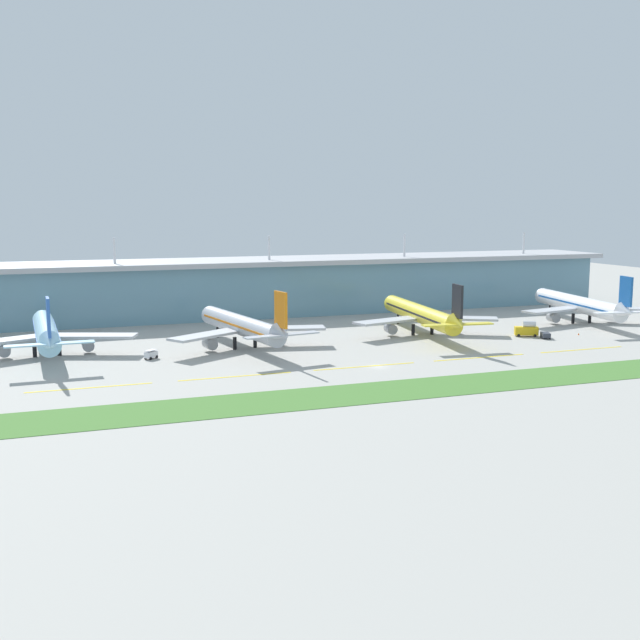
{
  "coord_description": "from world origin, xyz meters",
  "views": [
    {
      "loc": [
        -79.47,
        -174.61,
        40.71
      ],
      "look_at": [
        -2.07,
        37.62,
        7.0
      ],
      "focal_mm": 42.67,
      "sensor_mm": 36.0,
      "label": 1
    }
  ],
  "objects_px": {
    "baggage_cart": "(151,354)",
    "safety_cone_left_wingtip": "(579,334)",
    "airliner_farthest": "(580,305)",
    "pushback_tug": "(546,335)",
    "fuel_truck": "(527,329)",
    "airliner_near_middle": "(243,326)",
    "airliner_far_middle": "(421,314)",
    "airliner_nearest": "(46,332)"
  },
  "relations": [
    {
      "from": "airliner_far_middle",
      "to": "airliner_near_middle",
      "type": "bearing_deg",
      "value": -176.58
    },
    {
      "from": "airliner_farthest",
      "to": "fuel_truck",
      "type": "xyz_separation_m",
      "value": [
        -34.43,
        -17.82,
        -4.19
      ]
    },
    {
      "from": "airliner_near_middle",
      "to": "baggage_cart",
      "type": "height_order",
      "value": "airliner_near_middle"
    },
    {
      "from": "airliner_nearest",
      "to": "airliner_near_middle",
      "type": "distance_m",
      "value": 54.35
    },
    {
      "from": "pushback_tug",
      "to": "safety_cone_left_wingtip",
      "type": "relative_size",
      "value": 7.14
    },
    {
      "from": "airliner_farthest",
      "to": "safety_cone_left_wingtip",
      "type": "distance_m",
      "value": 28.22
    },
    {
      "from": "pushback_tug",
      "to": "baggage_cart",
      "type": "distance_m",
      "value": 120.55
    },
    {
      "from": "airliner_near_middle",
      "to": "airliner_far_middle",
      "type": "height_order",
      "value": "same"
    },
    {
      "from": "safety_cone_left_wingtip",
      "to": "pushback_tug",
      "type": "bearing_deg",
      "value": -172.86
    },
    {
      "from": "airliner_far_middle",
      "to": "pushback_tug",
      "type": "xyz_separation_m",
      "value": [
        32.83,
        -20.56,
        -5.35
      ]
    },
    {
      "from": "airliner_near_middle",
      "to": "airliner_farthest",
      "type": "relative_size",
      "value": 0.93
    },
    {
      "from": "safety_cone_left_wingtip",
      "to": "airliner_far_middle",
      "type": "bearing_deg",
      "value": 158.13
    },
    {
      "from": "baggage_cart",
      "to": "safety_cone_left_wingtip",
      "type": "xyz_separation_m",
      "value": [
        134.2,
        -7.65,
        -0.91
      ]
    },
    {
      "from": "airliner_nearest",
      "to": "baggage_cart",
      "type": "height_order",
      "value": "airliner_nearest"
    },
    {
      "from": "airliner_nearest",
      "to": "fuel_truck",
      "type": "distance_m",
      "value": 144.77
    },
    {
      "from": "airliner_far_middle",
      "to": "airliner_farthest",
      "type": "distance_m",
      "value": 64.21
    },
    {
      "from": "fuel_truck",
      "to": "safety_cone_left_wingtip",
      "type": "xyz_separation_m",
      "value": [
        17.13,
        -3.62,
        -1.91
      ]
    },
    {
      "from": "baggage_cart",
      "to": "airliner_near_middle",
      "type": "bearing_deg",
      "value": 15.43
    },
    {
      "from": "airliner_far_middle",
      "to": "baggage_cart",
      "type": "bearing_deg",
      "value": -172.72
    },
    {
      "from": "baggage_cart",
      "to": "safety_cone_left_wingtip",
      "type": "bearing_deg",
      "value": -3.26
    },
    {
      "from": "pushback_tug",
      "to": "baggage_cart",
      "type": "relative_size",
      "value": 1.29
    },
    {
      "from": "fuel_truck",
      "to": "safety_cone_left_wingtip",
      "type": "relative_size",
      "value": 10.9
    },
    {
      "from": "airliner_farthest",
      "to": "pushback_tug",
      "type": "height_order",
      "value": "airliner_farthest"
    },
    {
      "from": "fuel_truck",
      "to": "baggage_cart",
      "type": "xyz_separation_m",
      "value": [
        -117.07,
        4.03,
        -1.0
      ]
    },
    {
      "from": "airliner_far_middle",
      "to": "fuel_truck",
      "type": "relative_size",
      "value": 8.63
    },
    {
      "from": "pushback_tug",
      "to": "safety_cone_left_wingtip",
      "type": "height_order",
      "value": "pushback_tug"
    },
    {
      "from": "airliner_nearest",
      "to": "pushback_tug",
      "type": "relative_size",
      "value": 11.91
    },
    {
      "from": "airliner_near_middle",
      "to": "pushback_tug",
      "type": "distance_m",
      "value": 94.41
    },
    {
      "from": "airliner_farthest",
      "to": "safety_cone_left_wingtip",
      "type": "relative_size",
      "value": 91.04
    },
    {
      "from": "baggage_cart",
      "to": "safety_cone_left_wingtip",
      "type": "relative_size",
      "value": 5.55
    },
    {
      "from": "fuel_truck",
      "to": "baggage_cart",
      "type": "distance_m",
      "value": 117.15
    },
    {
      "from": "pushback_tug",
      "to": "airliner_nearest",
      "type": "bearing_deg",
      "value": 170.57
    },
    {
      "from": "airliner_far_middle",
      "to": "fuel_truck",
      "type": "distance_m",
      "value": 33.64
    },
    {
      "from": "airliner_nearest",
      "to": "pushback_tug",
      "type": "xyz_separation_m",
      "value": [
        146.57,
        -24.35,
        -5.34
      ]
    },
    {
      "from": "airliner_far_middle",
      "to": "airliner_farthest",
      "type": "height_order",
      "value": "same"
    },
    {
      "from": "airliner_nearest",
      "to": "pushback_tug",
      "type": "distance_m",
      "value": 148.68
    },
    {
      "from": "airliner_far_middle",
      "to": "fuel_truck",
      "type": "bearing_deg",
      "value": -27.06
    },
    {
      "from": "airliner_far_middle",
      "to": "baggage_cart",
      "type": "height_order",
      "value": "airliner_far_middle"
    },
    {
      "from": "airliner_near_middle",
      "to": "safety_cone_left_wingtip",
      "type": "bearing_deg",
      "value": -8.12
    },
    {
      "from": "airliner_nearest",
      "to": "airliner_farthest",
      "type": "height_order",
      "value": "same"
    },
    {
      "from": "airliner_nearest",
      "to": "pushback_tug",
      "type": "bearing_deg",
      "value": -9.43
    },
    {
      "from": "airliner_near_middle",
      "to": "baggage_cart",
      "type": "distance_m",
      "value": 28.95
    }
  ]
}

